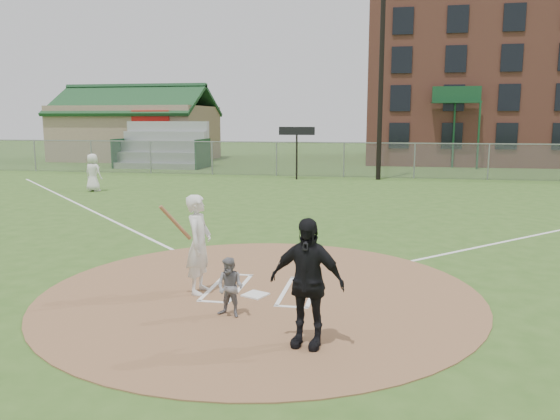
% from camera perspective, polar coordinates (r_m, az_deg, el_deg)
% --- Properties ---
extents(ground, '(140.00, 140.00, 0.00)m').
position_cam_1_polar(ground, '(10.68, -2.02, -8.64)').
color(ground, '#34591E').
rests_on(ground, ground).
extents(dirt_circle, '(8.40, 8.40, 0.02)m').
position_cam_1_polar(dirt_circle, '(10.68, -2.02, -8.58)').
color(dirt_circle, '#916644').
rests_on(dirt_circle, ground).
extents(home_plate, '(0.53, 0.53, 0.03)m').
position_cam_1_polar(home_plate, '(10.46, -2.58, -8.83)').
color(home_plate, white).
rests_on(home_plate, dirt_circle).
extents(foul_line_third, '(17.04, 17.04, 0.01)m').
position_cam_1_polar(foul_line_third, '(22.25, -19.81, 0.31)').
color(foul_line_third, white).
rests_on(foul_line_third, ground).
extents(catcher, '(0.57, 0.49, 1.02)m').
position_cam_1_polar(catcher, '(9.29, -5.23, -8.05)').
color(catcher, gray).
rests_on(catcher, dirt_circle).
extents(umpire, '(1.19, 0.66, 1.92)m').
position_cam_1_polar(umpire, '(7.98, 2.81, -7.57)').
color(umpire, black).
rests_on(umpire, dirt_circle).
extents(ondeck_player, '(0.96, 0.73, 1.76)m').
position_cam_1_polar(ondeck_player, '(26.91, -18.95, 3.72)').
color(ondeck_player, silver).
rests_on(ondeck_player, ground).
extents(batters_boxes, '(2.08, 1.88, 0.01)m').
position_cam_1_polar(batters_boxes, '(10.81, -1.84, -8.27)').
color(batters_boxes, white).
rests_on(batters_boxes, dirt_circle).
extents(batter_at_plate, '(0.78, 0.97, 1.90)m').
position_cam_1_polar(batter_at_plate, '(10.50, -8.49, -3.53)').
color(batter_at_plate, silver).
rests_on(batter_at_plate, dirt_circle).
extents(outfield_fence, '(56.08, 0.08, 2.03)m').
position_cam_1_polar(outfield_fence, '(32.07, 6.69, 5.25)').
color(outfield_fence, slate).
rests_on(outfield_fence, ground).
extents(bleachers, '(6.08, 3.20, 3.20)m').
position_cam_1_polar(bleachers, '(39.23, -12.25, 6.69)').
color(bleachers, '#B7BABF').
rests_on(bleachers, ground).
extents(clubhouse, '(12.20, 8.71, 6.23)m').
position_cam_1_polar(clubhouse, '(47.45, -14.69, 8.00)').
color(clubhouse, tan).
rests_on(clubhouse, ground).
extents(light_pole, '(1.20, 0.30, 12.22)m').
position_cam_1_polar(light_pole, '(31.08, 10.58, 15.35)').
color(light_pole, black).
rests_on(light_pole, ground).
extents(scoreboard_sign, '(2.00, 0.10, 2.93)m').
position_cam_1_polar(scoreboard_sign, '(30.49, 1.76, 7.67)').
color(scoreboard_sign, black).
rests_on(scoreboard_sign, ground).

